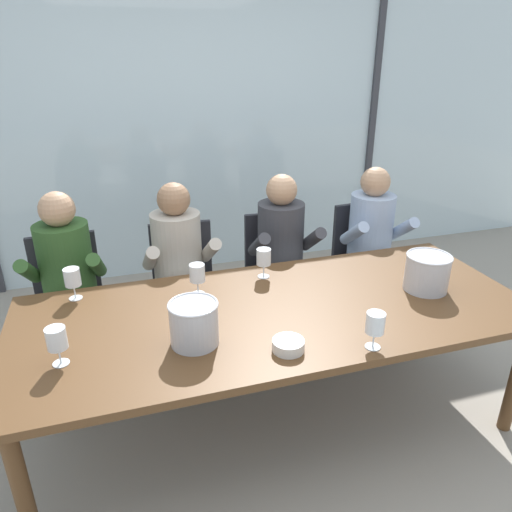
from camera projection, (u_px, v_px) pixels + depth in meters
The scene contains 21 objects.
ground at pixel (231, 329), 3.59m from camera, with size 14.00×14.00×0.00m, color #9E9384.
window_glass_panel at pixel (192, 130), 4.15m from camera, with size 7.82×0.03×2.60m, color silver.
window_mullion_right at pixel (372, 122), 4.61m from camera, with size 0.06×0.06×2.60m, color #38383D.
hillside_vineyard at pixel (157, 131), 6.99m from camera, with size 13.82×2.40×1.70m, color #386633.
dining_table at pixel (276, 319), 2.45m from camera, with size 2.62×1.08×0.73m.
chair_near_curtain at pixel (69, 293), 3.05m from camera, with size 0.46×0.46×0.88m.
chair_left_of_center at pixel (184, 278), 3.25m from camera, with size 0.47×0.47×0.88m.
chair_center at pixel (277, 265), 3.45m from camera, with size 0.46×0.46×0.88m.
chair_right_of_center at pixel (363, 252), 3.67m from camera, with size 0.47×0.47×0.88m.
person_olive_shirt at pixel (66, 277), 2.87m from camera, with size 0.48×0.63×1.20m.
person_beige_jumper at pixel (180, 263), 3.06m from camera, with size 0.48×0.62×1.20m.
person_charcoal_jacket at pixel (284, 250), 3.25m from camera, with size 0.47×0.62×1.20m.
person_pale_blue_shirt at pixel (375, 239), 3.44m from camera, with size 0.48×0.62×1.20m.
ice_bucket_primary at pixel (427, 272), 2.59m from camera, with size 0.24×0.24×0.20m.
ice_bucket_secondary at pixel (194, 323), 2.11m from camera, with size 0.23×0.23×0.20m.
tasting_bowl at pixel (288, 345), 2.08m from camera, with size 0.14×0.14×0.05m, color silver.
wine_glass_by_left_taster at pixel (375, 324), 2.07m from camera, with size 0.08×0.08×0.17m.
wine_glass_near_bucket at pixel (72, 279), 2.48m from camera, with size 0.08×0.08×0.17m.
wine_glass_center_pour at pixel (57, 340), 1.96m from camera, with size 0.08×0.08×0.17m.
wine_glass_by_right_taster at pixel (264, 258), 2.73m from camera, with size 0.08×0.08×0.17m.
wine_glass_spare_empty at pixel (197, 273), 2.53m from camera, with size 0.08×0.08×0.17m.
Camera 1 is at (-0.73, -1.99, 1.95)m, focal length 33.28 mm.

